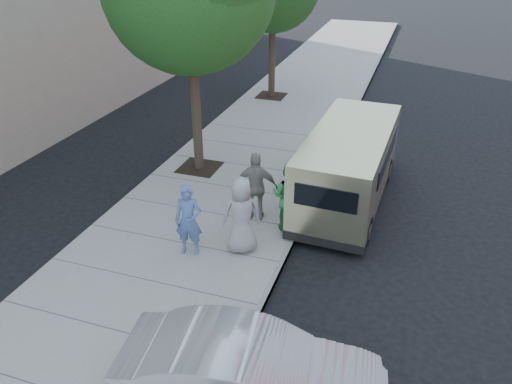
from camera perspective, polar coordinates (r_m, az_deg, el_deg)
ground at (r=12.88m, az=-1.48°, el=-3.58°), size 120.00×120.00×0.00m
sidewalk at (r=13.17m, az=-5.58°, el=-2.55°), size 5.00×60.00×0.15m
curb_face at (r=12.49m, az=4.76°, el=-4.39°), size 0.12×60.00×0.16m
parking_meter at (r=12.27m, az=4.60°, el=1.46°), size 0.34×0.19×1.56m
van at (r=13.59m, az=10.57°, el=3.08°), size 2.13×5.75×2.10m
sedan at (r=8.18m, az=-0.55°, el=-20.27°), size 4.34×1.98×1.38m
person_officer at (r=11.18m, az=-7.71°, el=-3.24°), size 0.69×0.52×1.71m
person_green_shirt at (r=11.97m, az=3.74°, el=-0.51°), size 0.95×0.79×1.79m
person_gray_shirt at (r=11.15m, az=-1.65°, el=-2.68°), size 1.06×0.94×1.83m
person_striped_polo at (r=12.35m, az=0.04°, el=0.60°), size 1.13×0.64×1.81m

